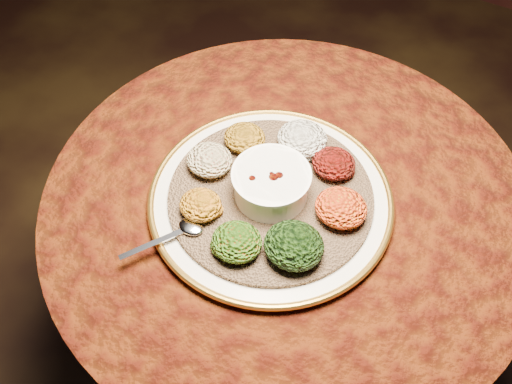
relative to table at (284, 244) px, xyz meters
The scene contains 13 objects.
table is the anchor object (origin of this frame).
platter 0.20m from the table, 122.27° to the right, with size 0.52×0.52×0.02m.
injera 0.21m from the table, 122.27° to the right, with size 0.39×0.39×0.01m, color #866343.
stew_bowl 0.25m from the table, 122.27° to the right, with size 0.15×0.15×0.06m.
spoon 0.30m from the table, 122.30° to the right, with size 0.10×0.14×0.01m.
portion_ayib 0.25m from the table, 102.79° to the left, with size 0.10×0.10×0.05m, color silver.
portion_kitfo 0.25m from the table, 53.49° to the left, with size 0.08×0.08×0.04m, color black.
portion_tikil 0.26m from the table, ahead, with size 0.10×0.09×0.05m, color #CC9311.
portion_gomen 0.28m from the table, 59.54° to the right, with size 0.11×0.10×0.05m, color black.
portion_mixveg 0.28m from the table, 95.26° to the right, with size 0.09×0.09×0.04m, color maroon.
portion_kik 0.29m from the table, 131.22° to the right, with size 0.08×0.08×0.04m, color #B66410.
portion_timatim 0.28m from the table, 168.08° to the right, with size 0.09×0.09×0.04m, color maroon.
portion_shiro 0.27m from the table, 157.67° to the left, with size 0.08×0.08×0.04m, color #9D6713.
Camera 1 is at (0.27, -0.61, 1.62)m, focal length 40.00 mm.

